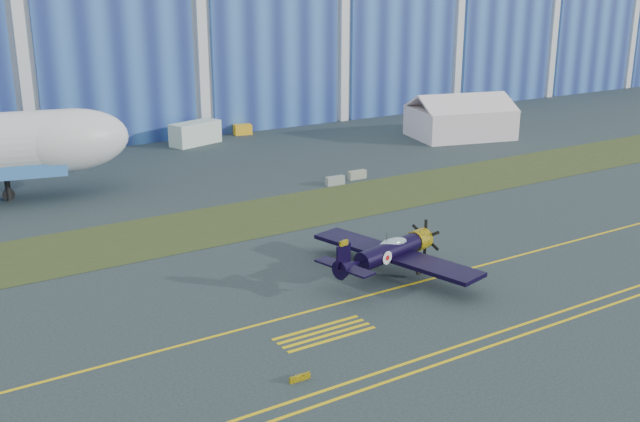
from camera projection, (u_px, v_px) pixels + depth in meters
ground at (459, 240)px, 59.65m from camera, size 260.00×260.00×0.00m
grass_median at (358, 199)px, 70.95m from camera, size 260.00×10.00×0.02m
hangar at (140, 14)px, 113.20m from camera, size 220.00×45.70×30.00m
taxiway_centreline at (505, 259)px, 55.61m from camera, size 200.00×0.20×0.02m
edge_line_near at (614, 304)px, 47.94m from camera, size 80.00×0.20×0.02m
edge_line_far at (601, 298)px, 48.75m from camera, size 80.00×0.20×0.02m
hold_short_ladder at (324, 333)px, 43.91m from camera, size 6.00×2.40×0.02m
guard_board_left at (300, 378)px, 38.67m from camera, size 1.20×0.15×0.35m
warbird at (389, 252)px, 51.90m from camera, size 13.95×15.66×3.99m
tent at (460, 115)px, 98.09m from camera, size 14.42×12.01×5.82m
shipping_container at (195, 133)px, 94.18m from camera, size 7.03×4.49×2.84m
tug at (243, 129)px, 100.45m from camera, size 2.56×1.88×1.35m
gse_box at (503, 105)px, 118.48m from camera, size 3.58×2.72×1.91m
barrier_a at (335, 181)px, 75.64m from camera, size 2.02×0.68×0.90m
barrier_b at (357, 175)px, 77.92m from camera, size 2.01×0.64×0.90m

